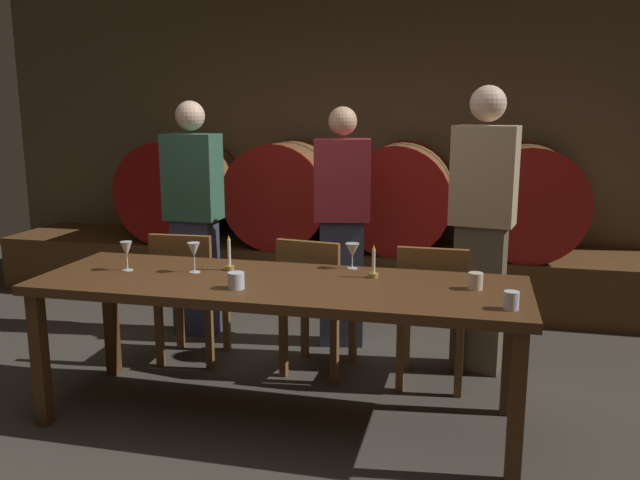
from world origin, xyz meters
The scene contains 22 objects.
ground_plane centered at (0.00, 0.00, 0.00)m, with size 8.97×8.97×0.00m, color #3F3A33.
back_wall centered at (0.00, 3.17, 1.45)m, with size 6.90×0.24×2.89m, color brown.
barrel_shelf centered at (0.00, 2.62, 0.24)m, with size 6.21×0.90×0.48m, color brown.
wine_barrel_far_left centered at (-1.51, 2.62, 0.92)m, with size 0.89×0.83×0.89m.
wine_barrel_center_left centered at (-0.51, 2.62, 0.92)m, with size 0.89×0.83×0.89m.
wine_barrel_center_right centered at (0.49, 2.62, 0.92)m, with size 0.89×0.83×0.89m.
wine_barrel_far_right centered at (1.52, 2.62, 0.92)m, with size 0.89×0.83×0.89m.
dining_table centered at (0.13, 0.26, 0.70)m, with size 2.56×0.82×0.77m.
chair_left centered at (-0.67, 0.90, 0.49)m, with size 0.42×0.42×0.88m.
chair_center centered at (0.17, 0.90, 0.49)m, with size 0.45×0.45×0.88m.
chair_right centered at (0.89, 0.87, 0.49)m, with size 0.40×0.40×0.88m.
guest_left centered at (-0.86, 1.45, 0.88)m, with size 0.39×0.25×1.70m.
guest_center centered at (0.22, 1.49, 0.85)m, with size 0.42×0.31×1.66m.
guest_right centered at (1.16, 1.23, 0.93)m, with size 0.42×0.31×1.79m.
candle_left centered at (-0.19, 0.42, 0.83)m, with size 0.05×0.05×0.20m.
candle_right centered at (0.61, 0.44, 0.82)m, with size 0.05×0.05×0.18m.
wine_glass_left centered at (-0.74, 0.28, 0.89)m, with size 0.07×0.07×0.16m.
wine_glass_center centered at (-0.36, 0.33, 0.90)m, with size 0.07×0.07×0.17m.
wine_glass_right centered at (0.46, 0.61, 0.88)m, with size 0.08×0.08×0.14m.
cup_left centered at (-0.02, 0.07, 0.82)m, with size 0.08×0.08×0.08m, color silver.
cup_center centered at (1.13, 0.33, 0.82)m, with size 0.07×0.07×0.08m, color beige.
cup_right centered at (1.29, 0.03, 0.82)m, with size 0.07×0.07×0.08m, color silver.
Camera 1 is at (1.11, -2.91, 1.66)m, focal length 36.99 mm.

